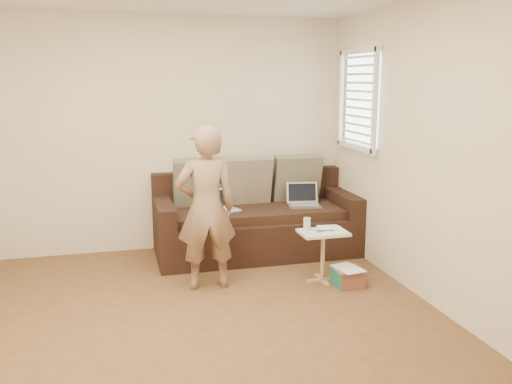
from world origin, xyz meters
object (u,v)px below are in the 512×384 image
person (206,208)px  side_table (323,256)px  drinking_glass (307,224)px  sofa (256,216)px  laptop_white (224,211)px  striped_box (348,277)px  laptop_silver (304,206)px

person → side_table: (1.10, -0.12, -0.51)m
drinking_glass → person: bearing=177.5°
sofa → laptop_white: size_ratio=6.97×
striped_box → drinking_glass: bearing=140.8°
side_table → person: bearing=173.6°
laptop_white → striped_box: bearing=-70.5°
drinking_glass → laptop_white: bearing=126.8°
laptop_silver → side_table: bearing=-88.5°
person → striped_box: person is taller
laptop_silver → drinking_glass: size_ratio=2.95×
drinking_glass → striped_box: drinking_glass is taller
sofa → person: (-0.70, -0.87, 0.34)m
laptop_silver → striped_box: bearing=-77.7°
laptop_silver → side_table: 0.99m
drinking_glass → striped_box: 0.63m
person → side_table: size_ratio=3.07×
laptop_white → person: person is taller
laptop_white → striped_box: 1.54m
striped_box → person: bearing=166.7°
drinking_glass → sofa: bearing=106.2°
laptop_silver → person: bearing=-136.6°
laptop_silver → laptop_white: bearing=-169.8°
sofa → drinking_glass: bearing=-73.8°
striped_box → side_table: bearing=135.7°
laptop_white → side_table: size_ratio=0.64×
laptop_silver → side_table: (-0.14, -0.94, -0.27)m
person → side_table: 1.22m
laptop_white → person: bearing=-132.9°
sofa → laptop_silver: sofa is taller
sofa → striped_box: sofa is taller
sofa → drinking_glass: size_ratio=18.33×
person → drinking_glass: size_ratio=12.67×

